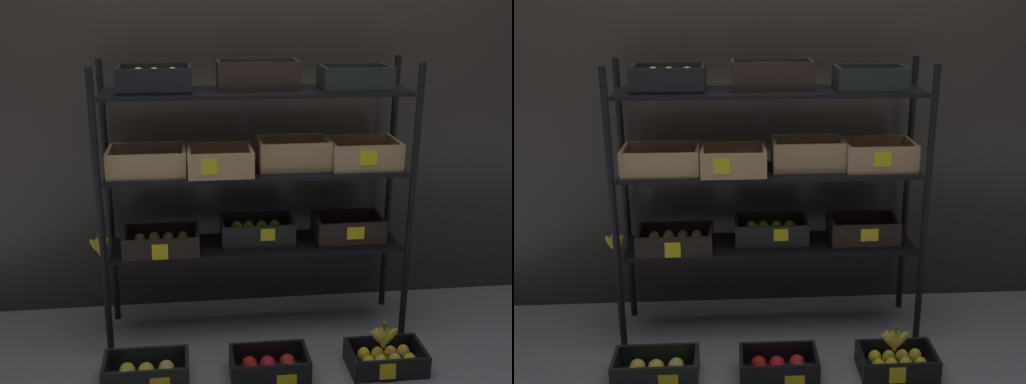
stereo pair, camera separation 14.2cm
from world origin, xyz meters
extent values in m
plane|color=gray|center=(0.00, 0.00, 0.00)|extent=(10.00, 10.00, 0.00)
cube|color=#2D2823|center=(0.00, 0.37, 1.09)|extent=(3.84, 0.12, 2.19)
cylinder|color=black|center=(-0.72, -0.17, 0.68)|extent=(0.03, 0.03, 1.36)
cylinder|color=black|center=(0.72, -0.17, 0.68)|extent=(0.03, 0.03, 1.36)
cylinder|color=black|center=(-0.72, 0.17, 0.68)|extent=(0.03, 0.03, 1.36)
cylinder|color=black|center=(0.72, 0.17, 0.68)|extent=(0.03, 0.03, 1.36)
cube|color=black|center=(0.00, 0.00, 0.46)|extent=(1.41, 0.30, 0.02)
cube|color=black|center=(0.00, 0.00, 0.84)|extent=(1.41, 0.30, 0.02)
cube|color=black|center=(0.00, 0.00, 1.22)|extent=(1.41, 0.30, 0.02)
cube|color=black|center=(-0.46, -0.04, 0.47)|extent=(0.36, 0.23, 0.01)
cube|color=black|center=(-0.46, -0.15, 0.52)|extent=(0.36, 0.02, 0.09)
cube|color=black|center=(-0.46, 0.06, 0.52)|extent=(0.36, 0.02, 0.09)
cube|color=black|center=(-0.64, -0.04, 0.52)|extent=(0.02, 0.19, 0.09)
cube|color=black|center=(-0.29, -0.04, 0.52)|extent=(0.02, 0.19, 0.09)
ellipsoid|color=brown|center=(-0.57, -0.08, 0.51)|extent=(0.05, 0.05, 0.07)
ellipsoid|color=brown|center=(-0.50, -0.07, 0.51)|extent=(0.05, 0.05, 0.07)
ellipsoid|color=brown|center=(-0.43, -0.07, 0.51)|extent=(0.05, 0.05, 0.07)
ellipsoid|color=brown|center=(-0.36, -0.08, 0.51)|extent=(0.05, 0.05, 0.07)
ellipsoid|color=brown|center=(-0.57, -0.01, 0.51)|extent=(0.05, 0.05, 0.07)
ellipsoid|color=brown|center=(-0.50, 0.00, 0.51)|extent=(0.05, 0.05, 0.07)
ellipsoid|color=brown|center=(-0.43, -0.01, 0.51)|extent=(0.05, 0.05, 0.07)
ellipsoid|color=brown|center=(-0.36, -0.01, 0.51)|extent=(0.05, 0.05, 0.07)
cube|color=yellow|center=(-0.47, -0.16, 0.51)|extent=(0.07, 0.01, 0.07)
cube|color=black|center=(0.01, 0.04, 0.47)|extent=(0.36, 0.24, 0.01)
cube|color=black|center=(0.01, -0.07, 0.53)|extent=(0.36, 0.02, 0.11)
cube|color=black|center=(0.01, 0.15, 0.53)|extent=(0.36, 0.02, 0.11)
cube|color=black|center=(-0.16, 0.04, 0.53)|extent=(0.02, 0.20, 0.11)
cube|color=black|center=(0.18, 0.04, 0.53)|extent=(0.02, 0.20, 0.11)
ellipsoid|color=yellow|center=(-0.09, 0.00, 0.52)|extent=(0.06, 0.06, 0.08)
ellipsoid|color=yellow|center=(-0.03, 0.00, 0.52)|extent=(0.06, 0.06, 0.08)
ellipsoid|color=yellow|center=(0.04, 0.00, 0.52)|extent=(0.06, 0.06, 0.08)
ellipsoid|color=yellow|center=(0.11, 0.00, 0.52)|extent=(0.06, 0.06, 0.08)
ellipsoid|color=yellow|center=(-0.09, 0.07, 0.52)|extent=(0.06, 0.06, 0.08)
ellipsoid|color=yellow|center=(-0.03, 0.07, 0.52)|extent=(0.06, 0.06, 0.08)
ellipsoid|color=yellow|center=(0.04, 0.07, 0.52)|extent=(0.06, 0.06, 0.08)
ellipsoid|color=yellow|center=(0.10, 0.07, 0.52)|extent=(0.06, 0.06, 0.08)
cube|color=yellow|center=(0.05, -0.08, 0.54)|extent=(0.07, 0.01, 0.06)
cube|color=black|center=(0.46, 0.00, 0.47)|extent=(0.34, 0.22, 0.01)
cube|color=black|center=(0.46, -0.10, 0.54)|extent=(0.34, 0.02, 0.11)
cube|color=black|center=(0.46, 0.10, 0.54)|extent=(0.34, 0.02, 0.11)
cube|color=black|center=(0.30, 0.00, 0.54)|extent=(0.02, 0.18, 0.11)
cube|color=black|center=(0.62, 0.00, 0.54)|extent=(0.02, 0.18, 0.11)
sphere|color=orange|center=(0.38, -0.04, 0.51)|extent=(0.06, 0.06, 0.06)
sphere|color=orange|center=(0.46, -0.03, 0.51)|extent=(0.06, 0.06, 0.06)
sphere|color=orange|center=(0.54, -0.03, 0.51)|extent=(0.06, 0.06, 0.06)
sphere|color=orange|center=(0.38, 0.03, 0.51)|extent=(0.06, 0.06, 0.06)
sphere|color=orange|center=(0.46, 0.03, 0.51)|extent=(0.06, 0.06, 0.06)
sphere|color=orange|center=(0.55, 0.03, 0.51)|extent=(0.06, 0.06, 0.06)
cube|color=yellow|center=(0.47, -0.11, 0.54)|extent=(0.09, 0.01, 0.06)
cube|color=tan|center=(-0.51, 0.00, 0.86)|extent=(0.36, 0.25, 0.01)
cube|color=tan|center=(-0.51, -0.11, 0.91)|extent=(0.36, 0.02, 0.11)
cube|color=tan|center=(-0.51, 0.12, 0.91)|extent=(0.36, 0.02, 0.11)
cube|color=tan|center=(-0.69, 0.00, 0.91)|extent=(0.02, 0.22, 0.11)
cube|color=tan|center=(-0.34, 0.00, 0.91)|extent=(0.02, 0.22, 0.11)
sphere|color=#60234E|center=(-0.62, -0.06, 0.89)|extent=(0.05, 0.05, 0.05)
sphere|color=#612954|center=(-0.57, -0.06, 0.89)|extent=(0.05, 0.05, 0.05)
sphere|color=#60304C|center=(-0.52, -0.06, 0.89)|extent=(0.05, 0.05, 0.05)
sphere|color=#652257|center=(-0.46, -0.05, 0.89)|extent=(0.05, 0.05, 0.05)
sphere|color=#6B294A|center=(-0.40, -0.05, 0.89)|extent=(0.05, 0.05, 0.05)
sphere|color=#5D1F52|center=(-0.62, 0.00, 0.89)|extent=(0.05, 0.05, 0.05)
sphere|color=#5F1A5A|center=(-0.57, 0.00, 0.89)|extent=(0.05, 0.05, 0.05)
sphere|color=#6C2752|center=(-0.52, 0.00, 0.89)|extent=(0.05, 0.05, 0.05)
sphere|color=#552B53|center=(-0.46, 0.00, 0.89)|extent=(0.05, 0.05, 0.05)
sphere|color=#6C185D|center=(-0.40, 0.00, 0.89)|extent=(0.05, 0.05, 0.05)
sphere|color=#6A3059|center=(-0.63, 0.06, 0.89)|extent=(0.05, 0.05, 0.05)
sphere|color=#641A54|center=(-0.57, 0.06, 0.89)|extent=(0.05, 0.05, 0.05)
sphere|color=#68204B|center=(-0.51, 0.06, 0.89)|extent=(0.05, 0.05, 0.05)
sphere|color=#5C1B56|center=(-0.45, 0.06, 0.89)|extent=(0.05, 0.05, 0.05)
sphere|color=#5A2053|center=(-0.40, 0.06, 0.89)|extent=(0.05, 0.05, 0.05)
cube|color=tan|center=(-0.17, -0.03, 0.86)|extent=(0.30, 0.25, 0.01)
cube|color=tan|center=(-0.17, -0.15, 0.92)|extent=(0.30, 0.02, 0.11)
cube|color=tan|center=(-0.17, 0.08, 0.92)|extent=(0.30, 0.02, 0.11)
cube|color=tan|center=(-0.32, -0.03, 0.92)|extent=(0.02, 0.22, 0.11)
cube|color=tan|center=(-0.03, -0.03, 0.92)|extent=(0.02, 0.22, 0.11)
sphere|color=red|center=(-0.22, -0.08, 0.90)|extent=(0.07, 0.07, 0.07)
sphere|color=red|center=(-0.13, -0.08, 0.90)|extent=(0.07, 0.07, 0.07)
sphere|color=red|center=(-0.23, 0.00, 0.90)|extent=(0.07, 0.07, 0.07)
sphere|color=red|center=(-0.13, 0.01, 0.90)|extent=(0.07, 0.07, 0.07)
cube|color=yellow|center=(-0.23, -0.16, 0.91)|extent=(0.07, 0.00, 0.07)
cube|color=tan|center=(0.18, 0.02, 0.86)|extent=(0.34, 0.22, 0.01)
cube|color=tan|center=(0.18, -0.08, 0.92)|extent=(0.34, 0.02, 0.13)
cube|color=tan|center=(0.18, 0.13, 0.92)|extent=(0.34, 0.02, 0.13)
cube|color=tan|center=(0.02, 0.02, 0.92)|extent=(0.02, 0.19, 0.13)
cube|color=tan|center=(0.34, 0.02, 0.92)|extent=(0.02, 0.19, 0.13)
sphere|color=#E7B756|center=(0.11, -0.01, 0.90)|extent=(0.07, 0.07, 0.07)
sphere|color=#DFC356|center=(0.19, 0.00, 0.90)|extent=(0.07, 0.07, 0.07)
sphere|color=#E0C445|center=(0.26, -0.01, 0.90)|extent=(0.07, 0.07, 0.07)
sphere|color=gold|center=(0.10, 0.06, 0.90)|extent=(0.07, 0.07, 0.07)
sphere|color=gold|center=(0.18, 0.05, 0.90)|extent=(0.07, 0.07, 0.07)
sphere|color=#D7B358|center=(0.26, 0.06, 0.90)|extent=(0.07, 0.07, 0.07)
cube|color=tan|center=(0.52, 0.01, 0.86)|extent=(0.34, 0.25, 0.01)
cube|color=tan|center=(0.52, -0.11, 0.92)|extent=(0.34, 0.02, 0.12)
cube|color=tan|center=(0.52, 0.12, 0.92)|extent=(0.34, 0.02, 0.12)
cube|color=tan|center=(0.36, 0.01, 0.92)|extent=(0.02, 0.22, 0.12)
cube|color=tan|center=(0.68, 0.01, 0.92)|extent=(0.02, 0.22, 0.12)
sphere|color=orange|center=(0.46, -0.03, 0.90)|extent=(0.07, 0.07, 0.07)
sphere|color=orange|center=(0.58, -0.02, 0.90)|extent=(0.07, 0.07, 0.07)
sphere|color=orange|center=(0.47, 0.04, 0.90)|extent=(0.07, 0.07, 0.07)
sphere|color=orange|center=(0.58, 0.04, 0.90)|extent=(0.07, 0.07, 0.07)
cube|color=yellow|center=(0.51, -0.12, 0.92)|extent=(0.08, 0.00, 0.07)
cube|color=black|center=(-0.46, 0.00, 1.24)|extent=(0.33, 0.24, 0.01)
cube|color=black|center=(-0.46, -0.11, 1.29)|extent=(0.33, 0.02, 0.10)
cube|color=black|center=(-0.46, 0.11, 1.29)|extent=(0.33, 0.02, 0.10)
cube|color=black|center=(-0.62, 0.00, 1.29)|extent=(0.02, 0.20, 0.10)
cube|color=black|center=(-0.30, 0.00, 1.29)|extent=(0.02, 0.20, 0.10)
ellipsoid|color=#B5BD4B|center=(-0.54, -0.04, 1.29)|extent=(0.07, 0.07, 0.09)
ellipsoid|color=tan|center=(-0.46, -0.03, 1.29)|extent=(0.07, 0.07, 0.09)
ellipsoid|color=tan|center=(-0.38, -0.04, 1.29)|extent=(0.07, 0.07, 0.09)
ellipsoid|color=#AAC45E|center=(-0.53, 0.04, 1.29)|extent=(0.07, 0.07, 0.09)
ellipsoid|color=#B6C25A|center=(-0.46, 0.03, 1.29)|extent=(0.07, 0.07, 0.09)
ellipsoid|color=#ADC14E|center=(-0.38, 0.03, 1.29)|extent=(0.07, 0.07, 0.09)
cube|color=black|center=(0.01, 0.02, 1.24)|extent=(0.38, 0.20, 0.01)
cube|color=black|center=(0.01, -0.07, 1.30)|extent=(0.38, 0.02, 0.12)
cube|color=black|center=(0.01, 0.11, 1.30)|extent=(0.38, 0.02, 0.12)
cube|color=black|center=(-0.17, 0.02, 1.30)|extent=(0.02, 0.17, 0.12)
cube|color=black|center=(0.19, 0.02, 1.30)|extent=(0.02, 0.17, 0.12)
sphere|color=#95C547|center=(-0.08, -0.01, 1.28)|extent=(0.07, 0.07, 0.07)
sphere|color=#93B433|center=(0.01, -0.01, 1.28)|extent=(0.07, 0.07, 0.07)
sphere|color=#8EC13A|center=(0.10, -0.01, 1.28)|extent=(0.07, 0.07, 0.07)
sphere|color=#8BC840|center=(-0.08, 0.04, 1.28)|extent=(0.07, 0.07, 0.07)
sphere|color=#80C83E|center=(0.01, 0.05, 1.28)|extent=(0.07, 0.07, 0.07)
sphere|color=#87C849|center=(0.10, 0.04, 1.28)|extent=(0.07, 0.07, 0.07)
cube|color=black|center=(0.46, -0.03, 1.24)|extent=(0.32, 0.21, 0.01)
cube|color=black|center=(0.46, -0.12, 1.29)|extent=(0.32, 0.02, 0.10)
cube|color=black|center=(0.46, 0.07, 1.29)|extent=(0.32, 0.02, 0.10)
cube|color=black|center=(0.30, -0.03, 1.29)|extent=(0.02, 0.18, 0.10)
cube|color=black|center=(0.61, -0.03, 1.29)|extent=(0.02, 0.18, 0.10)
ellipsoid|color=brown|center=(0.37, -0.06, 1.28)|extent=(0.05, 0.05, 0.07)
ellipsoid|color=brown|center=(0.43, -0.05, 1.28)|extent=(0.05, 0.05, 0.07)
ellipsoid|color=brown|center=(0.48, -0.06, 1.28)|extent=(0.05, 0.05, 0.07)
ellipsoid|color=brown|center=(0.55, -0.05, 1.28)|extent=(0.05, 0.05, 0.07)
ellipsoid|color=brown|center=(0.37, 0.00, 1.28)|extent=(0.05, 0.05, 0.07)
ellipsoid|color=brown|center=(0.42, 0.00, 1.28)|extent=(0.05, 0.05, 0.07)
ellipsoid|color=brown|center=(0.49, 0.01, 1.28)|extent=(0.05, 0.05, 0.07)
ellipsoid|color=brown|center=(0.55, 0.01, 1.28)|extent=(0.05, 0.05, 0.07)
cylinder|color=brown|center=(-0.76, 0.02, 0.54)|extent=(0.02, 0.02, 0.02)
ellipsoid|color=yellow|center=(-0.78, 0.02, 0.48)|extent=(0.08, 0.03, 0.10)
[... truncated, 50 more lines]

